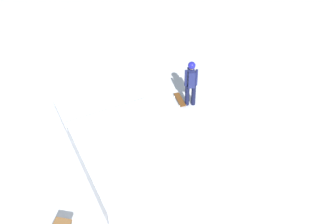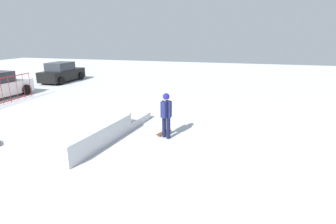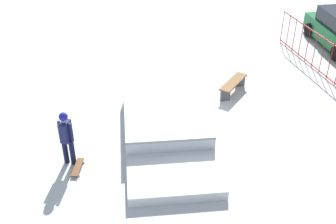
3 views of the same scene
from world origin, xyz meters
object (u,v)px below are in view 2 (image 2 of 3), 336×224
skate_ramp (84,129)px  parked_car_black (62,73)px  skater (166,112)px  skateboard (164,132)px

skate_ramp → parked_car_black: size_ratio=1.38×
skater → parked_car_black: bearing=78.3°
skate_ramp → parked_car_black: parked_car_black is taller
skater → skateboard: (0.34, 0.19, -0.93)m
skateboard → parked_car_black: size_ratio=0.20×
skateboard → parked_car_black: 15.02m
skater → skate_ramp: bearing=132.7°
skater → parked_car_black: 15.38m
skate_ramp → parked_car_black: (10.67, 8.73, 0.41)m
skateboard → parked_car_black: parked_car_black is taller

